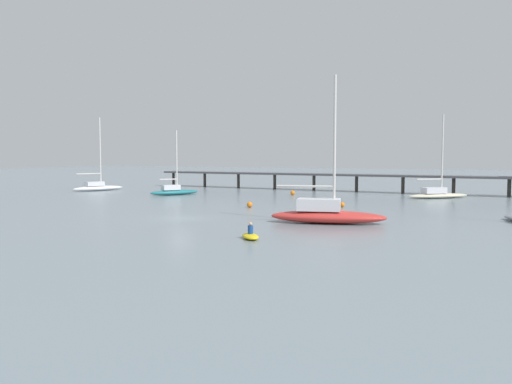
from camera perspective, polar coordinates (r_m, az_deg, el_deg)
The scene contains 10 objects.
ground_plane at distance 45.73m, azimuth -8.62°, elevation -2.98°, with size 400.00×400.00×0.00m, color gray.
pier at distance 78.84m, azimuth 17.32°, elevation 2.38°, with size 66.69×3.78×7.27m.
sailboat_cream at distance 71.53m, azimuth 19.86°, elevation -0.11°, with size 7.85×7.89×11.15m.
sailboat_white at distance 86.16m, azimuth -17.47°, elevation 0.63°, with size 4.29×9.00×11.92m.
sailboat_teal at distance 73.78m, azimuth -9.27°, elevation 0.17°, with size 5.04×7.45×9.35m.
sailboat_red at distance 42.38m, azimuth 7.96°, elevation -2.39°, with size 9.99×5.50×12.22m.
dinghy_yellow at distance 34.04m, azimuth -0.63°, elevation -4.96°, with size 2.27×2.37×1.14m.
mooring_buoy_inner at distance 72.76m, azimuth 4.18°, elevation -0.10°, with size 0.68×0.68×0.68m, color orange.
mooring_buoy_mid at distance 54.94m, azimuth -0.73°, elevation -1.44°, with size 0.63×0.63×0.63m, color orange.
mooring_buoy_near at distance 55.97m, azimuth 9.73°, elevation -1.43°, with size 0.57×0.57×0.57m, color orange.
Camera 1 is at (27.40, -36.19, 5.52)m, focal length 35.33 mm.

